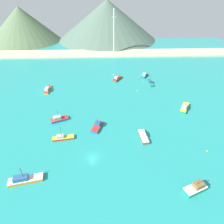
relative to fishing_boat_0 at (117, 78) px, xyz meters
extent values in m
cube|color=teal|center=(-12.74, -35.50, -1.11)|extent=(260.00, 280.00, 0.50)
cube|color=brown|center=(0.09, 0.15, -0.33)|extent=(6.49, 8.30, 1.07)
cube|color=red|center=(0.09, 0.15, 0.31)|extent=(6.62, 8.47, 0.20)
cube|color=#B2ADA3|center=(-0.42, -0.71, 1.02)|extent=(2.99, 3.09, 1.24)
cylinder|color=#4C3823|center=(1.94, 3.25, 0.95)|extent=(0.42, 0.60, 1.44)
cylinder|color=#4C3823|center=(-0.18, -0.31, 2.80)|extent=(0.13, 0.13, 2.32)
cube|color=#1E5BA8|center=(-11.40, -48.67, -0.41)|extent=(5.31, 8.25, 0.89)
cube|color=red|center=(-11.40, -48.67, 0.13)|extent=(5.42, 8.41, 0.20)
cube|color=#28568C|center=(-11.09, -47.76, 0.97)|extent=(2.74, 2.59, 1.47)
cylinder|color=#4C3823|center=(-12.54, -51.94, 0.66)|extent=(0.29, 0.55, 1.22)
cylinder|color=#4C3823|center=(-11.22, -48.13, 3.05)|extent=(0.10, 0.10, 2.71)
cube|color=gold|center=(-40.67, -13.22, -0.50)|extent=(2.56, 9.51, 0.72)
cube|color=red|center=(-40.67, -13.22, -0.04)|extent=(2.61, 9.70, 0.20)
cube|color=beige|center=(-40.68, -14.40, 0.75)|extent=(1.87, 3.68, 1.38)
cylinder|color=#4C3823|center=(-40.60, -8.96, 0.37)|extent=(0.13, 0.46, 0.99)
cube|color=orange|center=(-33.11, -74.54, -0.39)|extent=(10.58, 4.75, 0.94)
cube|color=white|center=(-33.11, -74.54, 0.17)|extent=(10.80, 4.85, 0.20)
cube|color=#28568C|center=(-34.36, -74.79, 0.93)|extent=(4.68, 2.90, 1.31)
cylinder|color=#4C3823|center=(-33.51, -74.62, 3.48)|extent=(0.16, 0.16, 3.80)
cube|color=#1E5BA8|center=(-28.50, -42.51, -0.46)|extent=(8.12, 5.77, 0.81)
cube|color=red|center=(-28.50, -42.51, 0.04)|extent=(8.28, 5.88, 0.20)
cube|color=#B2ADA3|center=(-29.36, -42.89, 0.84)|extent=(3.80, 3.32, 1.40)
cylinder|color=#4C3823|center=(-28.78, -42.63, 3.27)|extent=(0.13, 0.13, 3.45)
cube|color=brown|center=(7.31, -55.79, -0.31)|extent=(3.25, 8.04, 1.10)
cube|color=white|center=(7.31, -55.79, 0.34)|extent=(3.31, 8.21, 0.20)
cube|color=beige|center=(7.21, -54.82, 0.84)|extent=(2.15, 3.24, 0.81)
cylinder|color=#4C3823|center=(7.67, -59.30, 1.00)|extent=(0.18, 0.65, 1.48)
cube|color=#1E5BA8|center=(18.36, 4.22, -0.33)|extent=(5.32, 7.20, 1.06)
cube|color=#238C5B|center=(18.36, 4.22, 0.30)|extent=(5.43, 7.35, 0.20)
cube|color=silver|center=(17.95, 3.45, 1.05)|extent=(2.64, 2.87, 1.31)
cube|color=#198466|center=(18.73, -79.86, -0.23)|extent=(7.55, 5.25, 1.26)
cube|color=white|center=(18.73, -79.86, 0.50)|extent=(7.70, 5.36, 0.20)
cube|color=brown|center=(19.54, -79.54, 1.38)|extent=(3.65, 3.14, 1.55)
cylinder|color=#4C3823|center=(15.81, -81.03, 1.29)|extent=(0.71, 0.38, 1.70)
cylinder|color=#4C3823|center=(18.97, -79.76, 3.36)|extent=(0.13, 0.13, 2.42)
cube|color=#198466|center=(19.66, -7.44, -0.41)|extent=(3.59, 7.89, 0.91)
cube|color=#238C5B|center=(19.66, -7.44, 0.15)|extent=(3.67, 8.05, 0.20)
cube|color=#28568C|center=(19.49, -6.50, 0.87)|extent=(2.24, 3.46, 1.25)
cylinder|color=#4C3823|center=(19.60, -7.13, 3.61)|extent=(0.13, 0.13, 4.24)
cube|color=#198466|center=(31.16, -35.31, -0.31)|extent=(7.10, 9.46, 1.11)
cube|color=gold|center=(31.16, -35.31, 0.35)|extent=(7.24, 9.65, 0.20)
cube|color=#B2ADA3|center=(30.57, -36.31, 1.18)|extent=(3.52, 4.00, 1.46)
cylinder|color=#4C3823|center=(30.91, -35.72, 3.15)|extent=(0.13, 0.13, 2.48)
cube|color=red|center=(-24.74, -55.05, -0.50)|extent=(8.64, 3.50, 0.71)
cube|color=gold|center=(-24.74, -55.05, -0.05)|extent=(8.81, 3.57, 0.20)
cube|color=#B2ADA3|center=(-25.77, -55.20, 0.58)|extent=(2.98, 2.11, 1.05)
cylinder|color=#4C3823|center=(-25.23, -55.12, 3.21)|extent=(0.11, 0.11, 4.22)
sphere|color=silver|center=(-2.19, 7.16, -0.74)|extent=(0.67, 0.67, 0.67)
sphere|color=gold|center=(29.81, -64.03, -0.75)|extent=(0.64, 0.64, 0.64)
sphere|color=gold|center=(10.89, -15.70, -0.73)|extent=(0.72, 0.72, 0.72)
cube|color=beige|center=(-12.74, 52.00, -0.26)|extent=(247.00, 19.79, 1.20)
cone|color=#56704C|center=(-89.85, 98.82, 15.31)|extent=(72.84, 72.84, 32.34)
cone|color=#4C6656|center=(-4.26, 105.34, 17.87)|extent=(102.41, 102.41, 37.46)
cylinder|color=silver|center=(0.37, 53.44, 16.62)|extent=(1.08, 1.08, 34.96)
cylinder|color=silver|center=(0.37, 53.44, 27.80)|extent=(3.50, 0.54, 0.54)
cylinder|color=silver|center=(0.37, 53.44, 20.81)|extent=(0.54, 2.80, 0.54)
camera|label=1|loc=(-7.47, -114.17, 51.75)|focal=31.23mm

